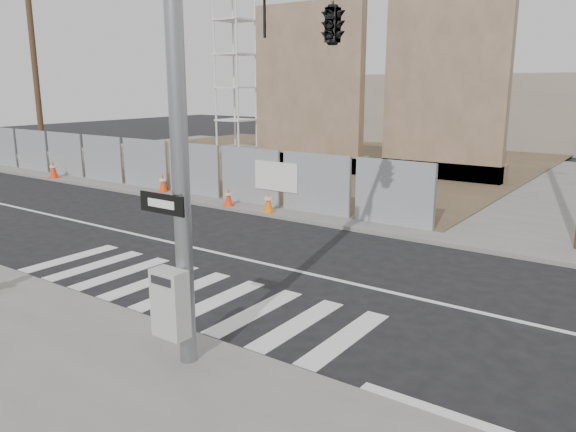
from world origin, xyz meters
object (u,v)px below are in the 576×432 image
Objects in this scene: crane_tower at (234,4)px; traffic_cone_c at (228,197)px; traffic_cone_a at (53,169)px; traffic_cone_d at (268,202)px; signal_pole at (290,58)px; traffic_cone_b at (163,183)px.

crane_tower is 18.61m from traffic_cone_c.
traffic_cone_a is at bearing -180.00° from traffic_cone_c.
traffic_cone_d is (1.77, 0.00, 0.03)m from traffic_cone_c.
crane_tower reaches higher than traffic_cone_c.
traffic_cone_d is at bearing 0.00° from traffic_cone_c.
traffic_cone_a is at bearing -90.92° from crane_tower.
traffic_cone_c is (10.65, 0.00, -0.07)m from traffic_cone_a.
crane_tower is 25.29× the size of traffic_cone_d.
traffic_cone_d is at bearing 0.00° from traffic_cone_a.
traffic_cone_a is 12.43m from traffic_cone_d.
signal_pole is at bearing -49.90° from traffic_cone_d.
traffic_cone_a is (-0.21, -12.78, -8.52)m from crane_tower.
signal_pole reaches higher than traffic_cone_b.
traffic_cone_d is (-5.28, 6.27, -4.31)m from signal_pole.
traffic_cone_c is (10.45, -12.78, -8.59)m from crane_tower.
crane_tower is 24.65× the size of traffic_cone_b.
crane_tower is 16.29m from traffic_cone_b.
traffic_cone_c is at bearing 180.00° from traffic_cone_d.
signal_pole is 9.51× the size of traffic_cone_b.
traffic_cone_a is 6.74m from traffic_cone_b.
traffic_cone_b is 1.03× the size of traffic_cone_d.
crane_tower reaches higher than signal_pole.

